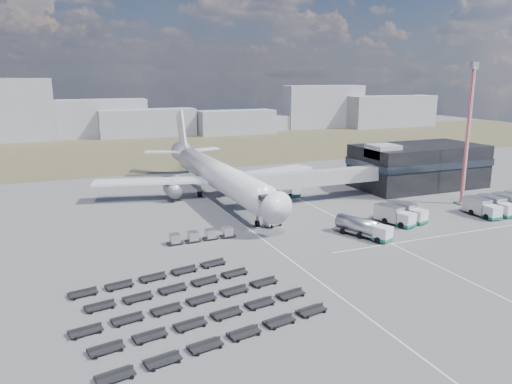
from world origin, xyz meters
name	(u,v)px	position (x,y,z in m)	size (l,w,h in m)	color
ground	(279,241)	(0.00, 0.00, 0.00)	(420.00, 420.00, 0.00)	#565659
grass_strip	(148,150)	(0.00, 110.00, 0.01)	(420.00, 90.00, 0.01)	#463F2A
lane_markings	(322,229)	(9.77, 3.00, 0.01)	(47.12, 110.00, 0.01)	silver
terminal	(418,165)	(47.77, 23.96, 5.25)	(30.40, 16.40, 11.00)	black
jet_bridge	(306,179)	(15.90, 20.42, 5.05)	(30.30, 3.80, 7.05)	#939399
airliner	(216,173)	(0.00, 32.38, 5.29)	(51.59, 64.53, 17.62)	silver
skyline	(95,116)	(-14.12, 150.15, 9.42)	(315.50, 26.25, 24.92)	gray
fuel_tanker	(363,228)	(13.80, -3.28, 1.59)	(5.99, 10.03, 3.17)	silver
pushback_tug	(273,222)	(2.53, 8.00, 0.72)	(3.16, 1.78, 1.44)	silver
catering_truck	(288,189)	(15.34, 27.91, 1.44)	(3.71, 6.52, 2.82)	silver
service_trucks_near	(401,214)	(24.95, 1.17, 1.63)	(8.01, 8.86, 3.00)	silver
service_trucks_far	(503,205)	(47.30, -1.42, 1.66)	(13.77, 7.61, 3.06)	silver
uld_row	(202,235)	(-11.40, 5.02, 0.94)	(11.36, 1.77, 1.57)	black
baggage_dollies	(186,305)	(-19.96, -17.25, 0.40)	(28.55, 24.85, 0.81)	black
floodlight_mast	(468,135)	(45.21, 7.08, 14.35)	(2.72, 2.21, 28.64)	red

